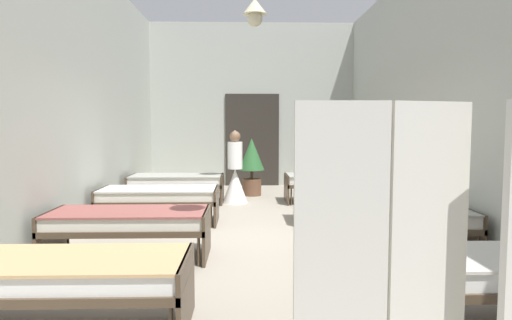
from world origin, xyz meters
TOP-DOWN VIEW (x-y plane):
  - ground_plane at (0.00, 0.00)m, footprint 5.89×11.56m
  - room_shell at (-0.00, 1.18)m, footprint 5.69×11.16m
  - bed_left_row_0 at (-1.59, -2.85)m, footprint 1.90×0.84m
  - bed_right_row_0 at (1.59, -2.85)m, footprint 1.90×0.84m
  - bed_left_row_1 at (-1.59, -0.95)m, footprint 1.90×0.84m
  - bed_right_row_1 at (1.59, -0.95)m, footprint 1.90×0.84m
  - bed_left_row_2 at (-1.59, 0.95)m, footprint 1.90×0.84m
  - bed_right_row_2 at (1.59, 0.95)m, footprint 1.90×0.84m
  - bed_left_row_3 at (-1.59, 2.85)m, footprint 1.90×0.84m
  - bed_right_row_3 at (1.59, 2.85)m, footprint 1.90×0.84m
  - nurse_near_aisle at (-0.40, 2.80)m, footprint 0.52×0.52m
  - potted_plant at (-0.04, 3.78)m, footprint 0.57×0.57m
  - privacy_screen at (0.64, -4.30)m, footprint 1.23×0.27m

SIDE VIEW (x-z plane):
  - ground_plane at x=0.00m, z-range -0.10..0.00m
  - bed_left_row_0 at x=-1.59m, z-range 0.15..0.73m
  - bed_right_row_0 at x=1.59m, z-range 0.15..0.73m
  - bed_left_row_1 at x=-1.59m, z-range 0.15..0.73m
  - bed_right_row_1 at x=1.59m, z-range 0.15..0.73m
  - bed_left_row_2 at x=-1.59m, z-range 0.15..0.73m
  - bed_right_row_2 at x=1.59m, z-range 0.15..0.73m
  - bed_left_row_3 at x=-1.59m, z-range 0.15..0.73m
  - bed_right_row_3 at x=1.59m, z-range 0.15..0.73m
  - nurse_near_aisle at x=-0.40m, z-range -0.21..1.27m
  - potted_plant at x=-0.04m, z-range 0.12..1.41m
  - privacy_screen at x=0.64m, z-range 0.00..1.70m
  - room_shell at x=0.00m, z-range 0.00..4.24m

